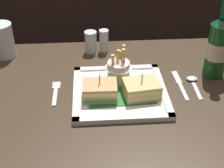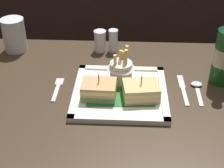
% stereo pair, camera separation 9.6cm
% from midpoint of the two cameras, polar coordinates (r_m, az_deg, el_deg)
% --- Properties ---
extents(dining_table, '(1.05, 0.72, 0.76)m').
position_cam_midpoint_polar(dining_table, '(1.09, 1.29, -9.38)').
color(dining_table, '#3C2D1E').
rests_on(dining_table, ground_plane).
extents(square_plate, '(0.28, 0.28, 0.02)m').
position_cam_midpoint_polar(square_plate, '(0.99, 4.18, -1.56)').
color(square_plate, white).
rests_on(square_plate, dining_table).
extents(sandwich_half_left, '(0.10, 0.08, 0.08)m').
position_cam_midpoint_polar(sandwich_half_left, '(0.95, 0.65, -1.08)').
color(sandwich_half_left, tan).
rests_on(sandwich_half_left, square_plate).
extents(sandwich_half_right, '(0.11, 0.09, 0.07)m').
position_cam_midpoint_polar(sandwich_half_right, '(0.95, 7.85, -1.30)').
color(sandwich_half_right, tan).
rests_on(sandwich_half_right, square_plate).
extents(fries_cup, '(0.08, 0.08, 0.12)m').
position_cam_midpoint_polar(fries_cup, '(1.01, 4.31, 2.62)').
color(fries_cup, silver).
rests_on(fries_cup, square_plate).
extents(water_glass, '(0.08, 0.08, 0.12)m').
position_cam_midpoint_polar(water_glass, '(1.24, -14.22, 7.78)').
color(water_glass, silver).
rests_on(water_glass, dining_table).
extents(fork, '(0.02, 0.12, 0.00)m').
position_cam_midpoint_polar(fork, '(1.02, -6.66, -0.74)').
color(fork, silver).
rests_on(fork, dining_table).
extents(knife, '(0.02, 0.16, 0.00)m').
position_cam_midpoint_polar(knife, '(1.04, 14.63, -0.81)').
color(knife, silver).
rests_on(knife, dining_table).
extents(spoon, '(0.04, 0.12, 0.01)m').
position_cam_midpoint_polar(spoon, '(1.06, 16.94, -0.60)').
color(spoon, silver).
rests_on(spoon, dining_table).
extents(salt_shaker, '(0.04, 0.04, 0.08)m').
position_cam_midpoint_polar(salt_shaker, '(1.20, 0.25, 7.11)').
color(salt_shaker, silver).
rests_on(salt_shaker, dining_table).
extents(pepper_shaker, '(0.03, 0.03, 0.08)m').
position_cam_midpoint_polar(pepper_shaker, '(1.20, 2.52, 7.13)').
color(pepper_shaker, silver).
rests_on(pepper_shaker, dining_table).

